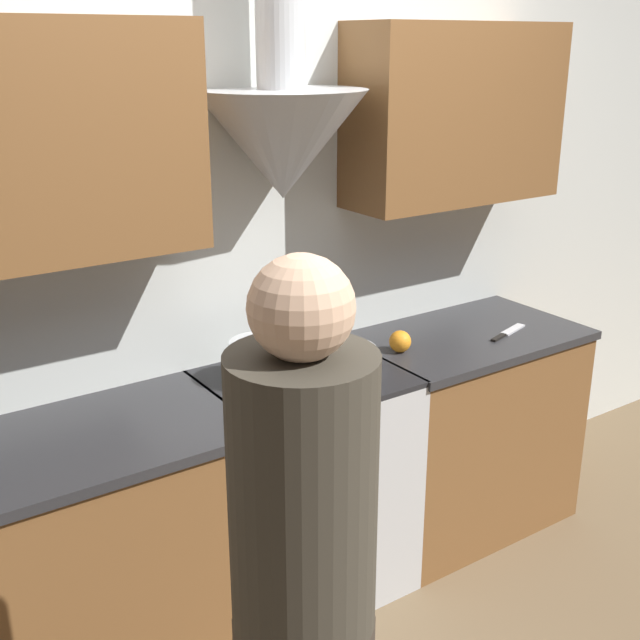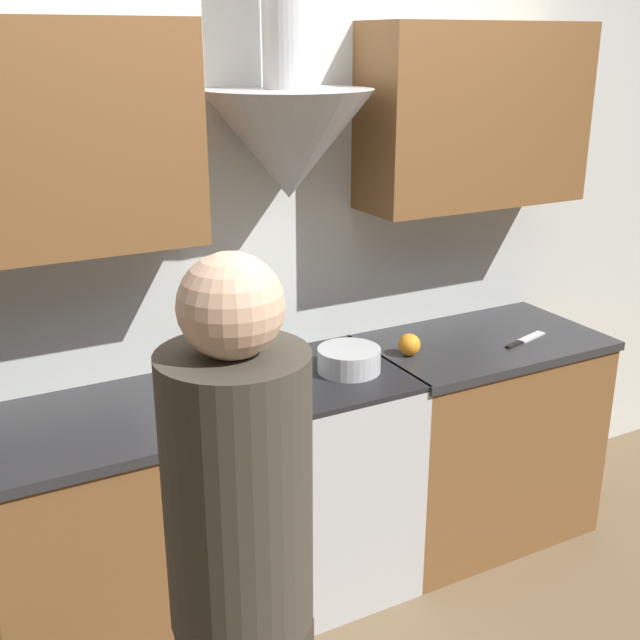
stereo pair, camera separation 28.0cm
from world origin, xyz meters
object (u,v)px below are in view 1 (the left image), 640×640
object	(u,v)px
stock_pot	(261,362)
person_foreground_left	(304,601)
mixing_bowl	(345,359)
orange_fruit	(400,341)
stove_range	(305,482)

from	to	relation	value
stock_pot	person_foreground_left	bearing A→B (deg)	-116.36
mixing_bowl	orange_fruit	size ratio (longest dim) A/B	2.70
stove_range	orange_fruit	world-z (taller)	orange_fruit
stock_pot	person_foreground_left	distance (m)	1.29
stock_pot	orange_fruit	world-z (taller)	stock_pot
stove_range	orange_fruit	bearing A→B (deg)	-1.23
stock_pot	mixing_bowl	size ratio (longest dim) A/B	0.96
stove_range	mixing_bowl	distance (m)	0.52
stove_range	orange_fruit	xyz separation A→B (m)	(0.45, -0.01, 0.49)
mixing_bowl	orange_fruit	xyz separation A→B (m)	(0.29, 0.03, -0.00)
stove_range	mixing_bowl	size ratio (longest dim) A/B	3.81
mixing_bowl	person_foreground_left	world-z (taller)	person_foreground_left
stock_pot	person_foreground_left	xyz separation A→B (m)	(-0.57, -1.15, -0.02)
orange_fruit	stove_range	bearing A→B (deg)	178.77
mixing_bowl	person_foreground_left	distance (m)	1.40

